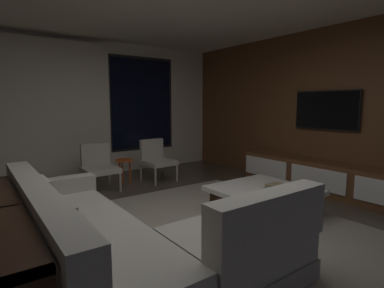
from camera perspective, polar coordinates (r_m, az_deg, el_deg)
The scene contains 12 objects.
floor at distance 3.42m, azimuth -0.61°, elevation -17.67°, with size 9.20×9.20×0.00m, color #473D33.
back_wall_with_window at distance 6.37m, azimuth -20.46°, elevation 6.07°, with size 6.60×0.30×2.70m.
media_wall at distance 5.47m, azimuth 26.60°, elevation 5.65°, with size 0.12×7.80×2.70m.
area_rug at distance 3.54m, azimuth 5.19°, elevation -16.65°, with size 3.20×3.80×0.01m, color gray.
sectional_couch at distance 2.76m, azimuth -12.59°, elevation -17.60°, with size 1.98×2.50×0.82m.
coffee_table at distance 4.18m, azimuth 13.19°, elevation -10.32°, with size 1.16×1.16×0.36m.
book_stack_on_coffee_table at distance 4.12m, azimuth 15.24°, elevation -7.71°, with size 0.28×0.16×0.07m.
accent_chair_near_window at distance 5.83m, azimuth -6.71°, elevation -2.58°, with size 0.57×0.59×0.78m.
accent_chair_by_curtain at distance 5.39m, azimuth -17.06°, elevation -3.70°, with size 0.55×0.57×0.78m.
side_stool at distance 5.64m, azimuth -12.54°, elevation -3.69°, with size 0.32×0.32×0.46m.
media_console at distance 5.37m, azimuth 23.99°, elevation -6.05°, with size 0.46×3.10×0.52m.
mounted_tv at distance 5.49m, azimuth 23.76°, elevation 5.81°, with size 0.05×1.10×0.64m.
Camera 1 is at (-1.79, -2.52, 1.46)m, focal length 28.55 mm.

